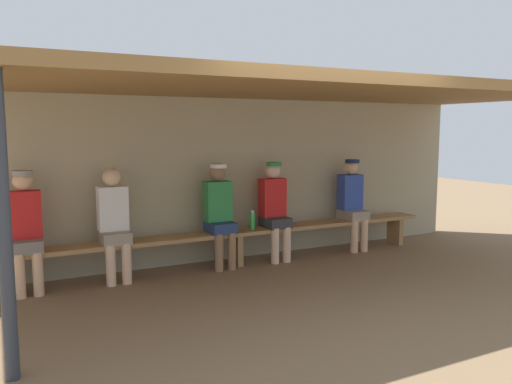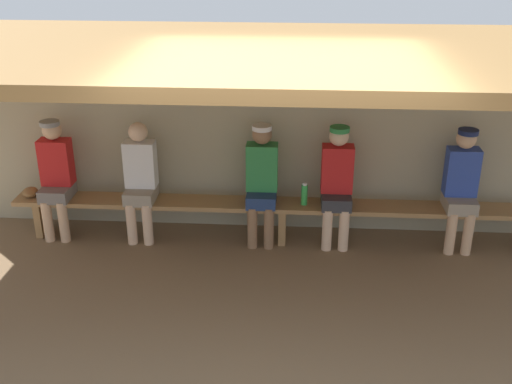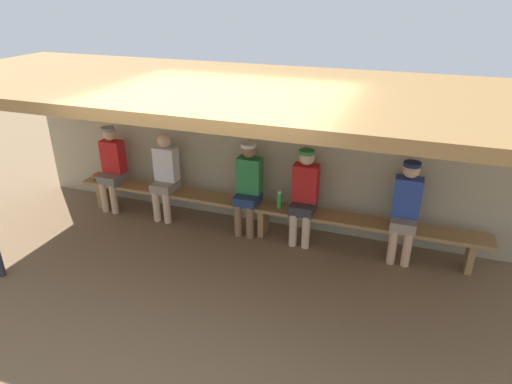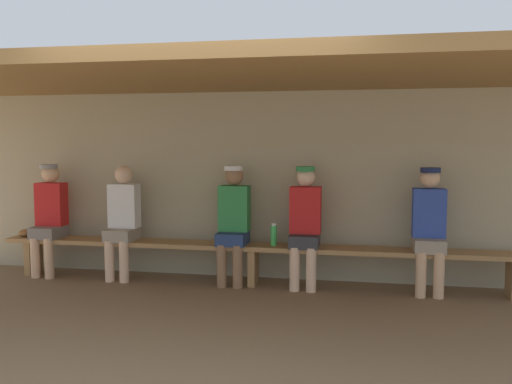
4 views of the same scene
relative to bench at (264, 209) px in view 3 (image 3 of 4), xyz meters
The scene contains 11 objects.
ground_plane 1.60m from the bench, 90.00° to the right, with size 24.00×24.00×0.00m, color brown.
back_wall 0.84m from the bench, 90.00° to the left, with size 8.00×0.20×2.20m, color tan.
dugout_roof 2.06m from the bench, 90.00° to the right, with size 8.00×2.80×0.12m, color olive.
bench is the anchor object (origin of this frame).
player_shirtless_tan 0.68m from the bench, ahead, with size 0.34×0.42×1.34m.
player_with_sunglasses 1.94m from the bench, ahead, with size 0.34×0.42×1.34m.
player_in_white 2.55m from the bench, behind, with size 0.34×0.42×1.34m.
player_in_red 0.43m from the bench, behind, with size 0.34×0.42×1.34m.
player_near_post 1.61m from the bench, behind, with size 0.34×0.42×1.34m.
water_bottle_orange 0.30m from the bench, ahead, with size 0.07×0.07×0.25m.
baseball_glove_tan 2.85m from the bench, behind, with size 0.24×0.17×0.09m, color olive.
Camera 3 is at (1.81, -3.86, 3.29)m, focal length 31.37 mm.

